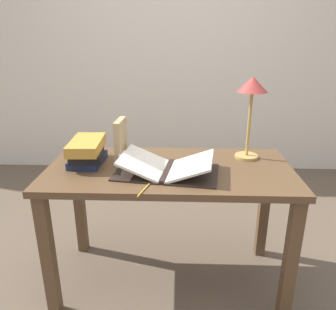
{
  "coord_description": "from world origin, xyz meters",
  "views": [
    {
      "loc": [
        0.05,
        -1.62,
        1.39
      ],
      "look_at": [
        -0.01,
        -0.03,
        0.81
      ],
      "focal_mm": 35.0,
      "sensor_mm": 36.0,
      "label": 1
    }
  ],
  "objects_px": {
    "book_standing_upright": "(121,142)",
    "reading_lamp": "(252,94)",
    "open_book": "(167,168)",
    "book_stack_tall": "(87,151)",
    "pencil": "(145,189)",
    "coffee_mug": "(127,160)"
  },
  "relations": [
    {
      "from": "coffee_mug",
      "to": "pencil",
      "type": "distance_m",
      "value": 0.29
    },
    {
      "from": "open_book",
      "to": "book_standing_upright",
      "type": "bearing_deg",
      "value": 161.12
    },
    {
      "from": "book_standing_upright",
      "to": "book_stack_tall",
      "type": "bearing_deg",
      "value": -173.5
    },
    {
      "from": "open_book",
      "to": "coffee_mug",
      "type": "bearing_deg",
      "value": 170.42
    },
    {
      "from": "open_book",
      "to": "book_stack_tall",
      "type": "height_order",
      "value": "book_stack_tall"
    },
    {
      "from": "book_standing_upright",
      "to": "pencil",
      "type": "height_order",
      "value": "book_standing_upright"
    },
    {
      "from": "book_standing_upright",
      "to": "pencil",
      "type": "relative_size",
      "value": 1.51
    },
    {
      "from": "open_book",
      "to": "book_standing_upright",
      "type": "relative_size",
      "value": 2.27
    },
    {
      "from": "open_book",
      "to": "book_stack_tall",
      "type": "bearing_deg",
      "value": 173.03
    },
    {
      "from": "coffee_mug",
      "to": "pencil",
      "type": "relative_size",
      "value": 0.72
    },
    {
      "from": "book_standing_upright",
      "to": "reading_lamp",
      "type": "relative_size",
      "value": 0.53
    },
    {
      "from": "book_standing_upright",
      "to": "coffee_mug",
      "type": "bearing_deg",
      "value": -55.23
    },
    {
      "from": "reading_lamp",
      "to": "coffee_mug",
      "type": "xyz_separation_m",
      "value": [
        -0.66,
        -0.17,
        -0.32
      ]
    },
    {
      "from": "open_book",
      "to": "coffee_mug",
      "type": "relative_size",
      "value": 4.74
    },
    {
      "from": "reading_lamp",
      "to": "pencil",
      "type": "bearing_deg",
      "value": -141.12
    },
    {
      "from": "open_book",
      "to": "book_standing_upright",
      "type": "distance_m",
      "value": 0.3
    },
    {
      "from": "pencil",
      "to": "coffee_mug",
      "type": "bearing_deg",
      "value": 114.95
    },
    {
      "from": "reading_lamp",
      "to": "pencil",
      "type": "distance_m",
      "value": 0.78
    },
    {
      "from": "book_stack_tall",
      "to": "book_standing_upright",
      "type": "xyz_separation_m",
      "value": [
        0.18,
        0.01,
        0.05
      ]
    },
    {
      "from": "pencil",
      "to": "book_standing_upright",
      "type": "bearing_deg",
      "value": 116.26
    },
    {
      "from": "coffee_mug",
      "to": "pencil",
      "type": "height_order",
      "value": "coffee_mug"
    },
    {
      "from": "open_book",
      "to": "book_stack_tall",
      "type": "relative_size",
      "value": 1.85
    }
  ]
}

